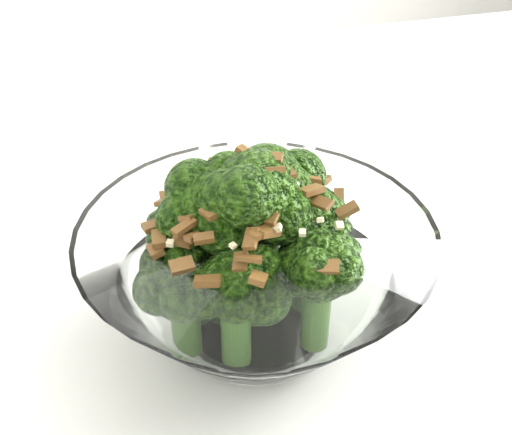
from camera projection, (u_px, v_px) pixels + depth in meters
name	position (u px, v px, depth m)	size (l,w,h in m)	color
table	(313.00, 270.00, 0.65)	(1.28, 0.93, 0.75)	white
broccoli_dish	(255.00, 269.00, 0.46)	(0.23, 0.23, 0.14)	white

